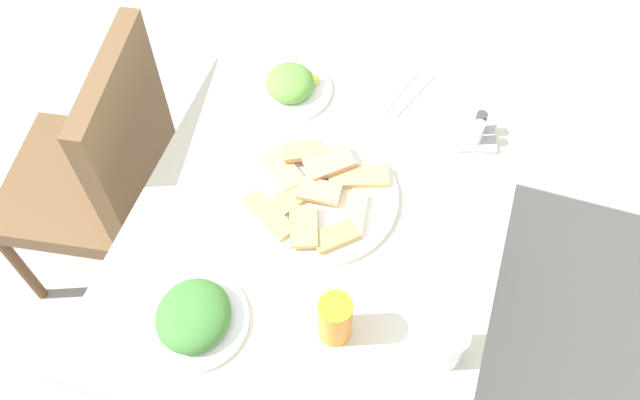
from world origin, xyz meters
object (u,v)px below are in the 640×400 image
drinking_glass (448,345)px  spoon (398,92)px  dining_table (320,234)px  dining_chair (103,168)px  fork (413,95)px  pide_platter (320,194)px  salad_plate_greens (194,317)px  salad_plate_rice (290,85)px  paper_napkin (405,95)px  condiment_caddy (477,133)px  soda_can (335,319)px

drinking_glass → spoon: size_ratio=0.56×
dining_table → drinking_glass: bearing=-125.2°
dining_chair → spoon: dining_chair is taller
drinking_glass → fork: 0.66m
pide_platter → salad_plate_greens: size_ratio=1.63×
salad_plate_rice → drinking_glass: bearing=-137.5°
pide_platter → drinking_glass: size_ratio=3.52×
drinking_glass → paper_napkin: size_ratio=0.64×
fork → condiment_caddy: size_ratio=1.54×
pide_platter → drinking_glass: bearing=-128.6°
salad_plate_rice → fork: bearing=-75.8°
dining_table → dining_chair: bearing=82.1°
paper_napkin → salad_plate_greens: bearing=160.4°
salad_plate_greens → paper_napkin: salad_plate_greens is taller
fork → dining_table: bearing=-176.3°
fork → spoon: size_ratio=0.96×
spoon → condiment_caddy: (-0.08, -0.21, 0.02)m
soda_can → spoon: soda_can is taller
condiment_caddy → spoon: bearing=68.3°
paper_napkin → dining_table: bearing=166.5°
dining_chair → soda_can: dining_chair is taller
dining_table → salad_plate_greens: (-0.31, 0.16, 0.11)m
salad_plate_greens → spoon: bearing=-18.3°
paper_napkin → condiment_caddy: (-0.08, -0.19, 0.02)m
spoon → dining_chair: bearing=127.8°
paper_napkin → condiment_caddy: condiment_caddy is taller
pide_platter → paper_napkin: 0.37m
soda_can → condiment_caddy: bearing=-17.3°
drinking_glass → fork: bearing=18.8°
pide_platter → drinking_glass: 0.43m
salad_plate_greens → paper_napkin: bearing=-19.6°
paper_napkin → drinking_glass: bearing=-159.7°
dining_chair → pide_platter: (-0.05, -0.63, 0.23)m
pide_platter → paper_napkin: (0.35, -0.11, -0.01)m
salad_plate_greens → paper_napkin: 0.75m
dining_chair → drinking_glass: dining_chair is taller
condiment_caddy → pide_platter: bearing=132.1°
condiment_caddy → salad_plate_rice: bearing=88.9°
pide_platter → drinking_glass: (-0.27, -0.34, 0.04)m
salad_plate_rice → drinking_glass: size_ratio=2.09×
salad_plate_rice → soda_can: bearing=-153.0°
salad_plate_rice → soda_can: (-0.57, -0.29, 0.04)m
fork → spoon: 0.04m
dining_chair → spoon: 0.81m
salad_plate_greens → soda_can: size_ratio=1.75×
drinking_glass → condiment_caddy: 0.54m
dining_chair → paper_napkin: 0.83m
dining_table → spoon: 0.41m
dining_chair → salad_plate_rice: bearing=-63.6°
dining_table → drinking_glass: drinking_glass is taller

